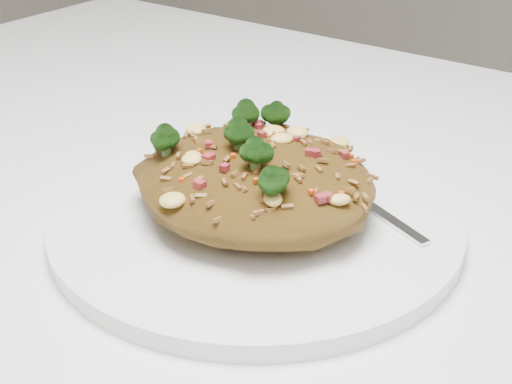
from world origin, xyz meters
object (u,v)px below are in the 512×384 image
fried_rice (256,171)px  fork (359,198)px  plate (256,218)px  dining_table (269,278)px

fried_rice → fork: 0.08m
plate → fried_rice: bearing=172.4°
dining_table → fork: 0.13m
dining_table → plate: size_ratio=4.00×
dining_table → fried_rice: bearing=-65.1°
dining_table → fried_rice: fried_rice is taller
dining_table → plate: plate is taller
plate → fork: fork is taller
plate → fork: (0.05, 0.06, 0.01)m
dining_table → fried_rice: size_ratio=6.72×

